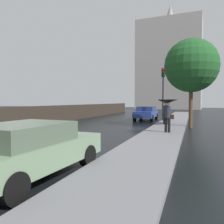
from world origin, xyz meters
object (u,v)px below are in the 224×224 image
car_green_near_kerb (29,148)px  pedestrian_with_umbrella_near (166,104)px  street_tree_near (191,66)px  pedestrian_with_umbrella_far (168,106)px  traffic_light (163,85)px  car_blue_mid_road (146,113)px

car_green_near_kerb → pedestrian_with_umbrella_near: pedestrian_with_umbrella_near is taller
pedestrian_with_umbrella_near → street_tree_near: bearing=160.7°
pedestrian_with_umbrella_near → street_tree_near: street_tree_near is taller
pedestrian_with_umbrella_near → pedestrian_with_umbrella_far: 4.41m
car_green_near_kerb → traffic_light: bearing=89.3°
pedestrian_with_umbrella_far → car_blue_mid_road: bearing=118.2°
car_blue_mid_road → street_tree_near: bearing=-52.2°
street_tree_near → pedestrian_with_umbrella_near: bearing=160.2°
pedestrian_with_umbrella_far → traffic_light: bearing=109.2°
car_green_near_kerb → traffic_light: 15.90m
car_green_near_kerb → pedestrian_with_umbrella_near: 12.73m
traffic_light → street_tree_near: (2.31, -3.70, 0.95)m
pedestrian_with_umbrella_far → traffic_light: 7.72m
pedestrian_with_umbrella_far → traffic_light: traffic_light is taller
car_blue_mid_road → pedestrian_with_umbrella_far: (2.94, -9.05, 0.88)m
car_green_near_kerb → pedestrian_with_umbrella_far: size_ratio=2.30×
traffic_light → street_tree_near: bearing=-58.1°
traffic_light → street_tree_near: size_ratio=0.75×
street_tree_near → traffic_light: bearing=121.9°
car_green_near_kerb → car_blue_mid_road: 17.25m
pedestrian_with_umbrella_near → street_tree_near: (1.73, -0.62, 2.60)m
car_green_near_kerb → car_blue_mid_road: (-0.54, 17.24, -0.00)m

